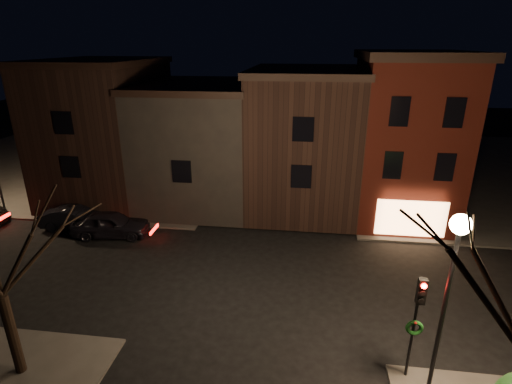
{
  "coord_description": "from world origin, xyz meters",
  "views": [
    {
      "loc": [
        1.8,
        -16.9,
        11.15
      ],
      "look_at": [
        -0.97,
        3.92,
        3.2
      ],
      "focal_mm": 28.0,
      "sensor_mm": 36.0,
      "label": 1
    }
  ],
  "objects_px": {
    "street_lamp_near": "(454,259)",
    "traffic_signal": "(417,314)",
    "parked_car_b": "(76,218)",
    "parked_car_a": "(111,224)"
  },
  "relations": [
    {
      "from": "street_lamp_near",
      "to": "traffic_signal",
      "type": "bearing_deg",
      "value": 140.63
    },
    {
      "from": "parked_car_b",
      "to": "street_lamp_near",
      "type": "bearing_deg",
      "value": -119.94
    },
    {
      "from": "street_lamp_near",
      "to": "parked_car_a",
      "type": "relative_size",
      "value": 1.42
    },
    {
      "from": "street_lamp_near",
      "to": "parked_car_a",
      "type": "xyz_separation_m",
      "value": [
        -16.03,
        9.65,
        -4.4
      ]
    },
    {
      "from": "traffic_signal",
      "to": "parked_car_b",
      "type": "xyz_separation_m",
      "value": [
        -18.09,
        9.8,
        -2.1
      ]
    },
    {
      "from": "parked_car_a",
      "to": "street_lamp_near",
      "type": "bearing_deg",
      "value": -128.58
    },
    {
      "from": "traffic_signal",
      "to": "parked_car_a",
      "type": "bearing_deg",
      "value": 149.3
    },
    {
      "from": "parked_car_a",
      "to": "parked_car_b",
      "type": "distance_m",
      "value": 2.74
    },
    {
      "from": "street_lamp_near",
      "to": "parked_car_b",
      "type": "bearing_deg",
      "value": 151.16
    },
    {
      "from": "parked_car_a",
      "to": "parked_car_b",
      "type": "bearing_deg",
      "value": 69.03
    }
  ]
}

